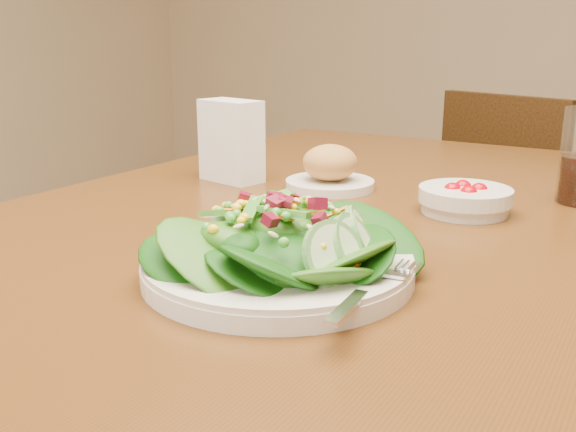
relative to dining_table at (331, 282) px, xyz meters
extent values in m
cube|color=#50280E|center=(0.00, 0.00, 0.08)|extent=(0.90, 1.40, 0.04)
cylinder|color=#361E0C|center=(-0.39, 0.64, -0.29)|extent=(0.07, 0.07, 0.71)
cube|color=#361E0C|center=(0.06, 1.13, -0.25)|extent=(0.49, 0.49, 0.04)
cylinder|color=#361E0C|center=(-0.04, 1.35, -0.46)|extent=(0.04, 0.04, 0.38)
cylinder|color=#361E0C|center=(0.16, 0.92, -0.46)|extent=(0.04, 0.04, 0.38)
cylinder|color=#361E0C|center=(-0.15, 1.03, -0.46)|extent=(0.04, 0.04, 0.38)
cube|color=#361E0C|center=(0.00, 0.96, -0.02)|extent=(0.36, 0.15, 0.42)
cylinder|color=silver|center=(0.06, -0.24, 0.11)|extent=(0.28, 0.28, 0.02)
ellipsoid|color=black|center=(0.06, -0.24, 0.14)|extent=(0.19, 0.19, 0.04)
cube|color=silver|center=(0.18, -0.27, 0.12)|extent=(0.05, 0.18, 0.01)
cylinder|color=silver|center=(-0.07, 0.13, 0.11)|extent=(0.14, 0.14, 0.01)
ellipsoid|color=#B18149|center=(-0.07, 0.13, 0.14)|extent=(0.09, 0.09, 0.06)
cylinder|color=silver|center=(0.15, 0.10, 0.12)|extent=(0.13, 0.13, 0.04)
sphere|color=#B5000A|center=(0.17, 0.11, 0.13)|extent=(0.03, 0.03, 0.03)
sphere|color=#B5000A|center=(0.15, 0.12, 0.13)|extent=(0.03, 0.03, 0.03)
sphere|color=#B5000A|center=(0.14, 0.09, 0.13)|extent=(0.03, 0.03, 0.03)
sphere|color=#B5000A|center=(0.16, 0.08, 0.13)|extent=(0.03, 0.03, 0.03)
cube|color=white|center=(-0.24, 0.10, 0.17)|extent=(0.11, 0.08, 0.14)
cube|color=white|center=(-0.24, 0.10, 0.18)|extent=(0.10, 0.06, 0.11)
camera|label=1|loc=(0.40, -0.76, 0.34)|focal=40.00mm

